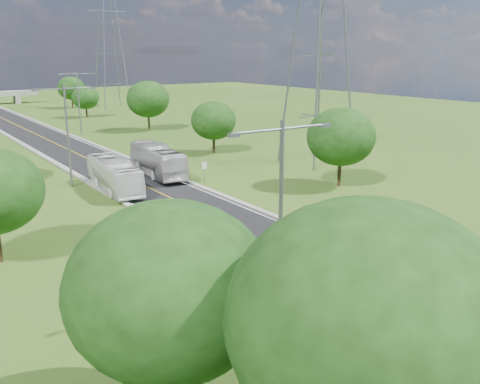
# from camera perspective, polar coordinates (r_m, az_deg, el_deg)

# --- Properties ---
(ground) EXTENTS (260.00, 260.00, 0.00)m
(ground) POSITION_cam_1_polar(r_m,az_deg,el_deg) (71.57, -16.54, 3.68)
(ground) COLOR #2F5517
(ground) RESTS_ON ground
(road) EXTENTS (8.00, 150.00, 0.06)m
(road) POSITION_cam_1_polar(r_m,az_deg,el_deg) (77.21, -17.95, 4.37)
(road) COLOR black
(road) RESTS_ON ground
(curb_left) EXTENTS (0.50, 150.00, 0.22)m
(curb_left) POSITION_cam_1_polar(r_m,az_deg,el_deg) (76.12, -21.01, 4.03)
(curb_left) COLOR gray
(curb_left) RESTS_ON ground
(curb_right) EXTENTS (0.50, 150.00, 0.22)m
(curb_right) POSITION_cam_1_polar(r_m,az_deg,el_deg) (78.48, -14.99, 4.81)
(curb_right) COLOR gray
(curb_right) RESTS_ON ground
(speed_limit_sign) EXTENTS (0.55, 0.09, 2.40)m
(speed_limit_sign) POSITION_cam_1_polar(r_m,az_deg,el_deg) (53.54, -3.82, 2.42)
(speed_limit_sign) COLOR slate
(speed_limit_sign) RESTS_ON ground
(streetlight_near_left) EXTENTS (5.90, 0.25, 10.00)m
(streetlight_near_left) POSITION_cam_1_polar(r_m,az_deg,el_deg) (25.51, 4.38, -1.42)
(streetlight_near_left) COLOR slate
(streetlight_near_left) RESTS_ON ground
(streetlight_mid_left) EXTENTS (5.90, 0.25, 10.00)m
(streetlight_mid_left) POSITION_cam_1_polar(r_m,az_deg,el_deg) (54.73, -17.96, 6.63)
(streetlight_mid_left) COLOR slate
(streetlight_mid_left) RESTS_ON ground
(streetlight_far_right) EXTENTS (5.90, 0.25, 10.00)m
(streetlight_far_right) POSITION_cam_1_polar(r_m,az_deg,el_deg) (89.62, -16.84, 9.64)
(streetlight_far_right) COLOR slate
(streetlight_far_right) RESTS_ON ground
(power_tower_near) EXTENTS (9.00, 6.40, 28.00)m
(power_tower_near) POSITION_cam_1_polar(r_m,az_deg,el_deg) (64.03, 8.51, 15.51)
(power_tower_near) COLOR slate
(power_tower_near) RESTS_ON ground
(power_tower_far) EXTENTS (9.00, 6.40, 28.00)m
(power_tower_far) POSITION_cam_1_polar(r_m,az_deg,el_deg) (130.92, -13.75, 14.82)
(power_tower_far) COLOR slate
(power_tower_far) RESTS_ON ground
(tree_la) EXTENTS (7.14, 7.14, 8.30)m
(tree_la) POSITION_cam_1_polar(r_m,az_deg,el_deg) (18.49, -7.50, -10.25)
(tree_la) COLOR black
(tree_la) RESTS_ON ground
(tree_lf) EXTENTS (7.98, 7.98, 9.28)m
(tree_lf) POSITION_cam_1_polar(r_m,az_deg,el_deg) (15.56, 13.35, -13.07)
(tree_lf) COLOR black
(tree_lf) RESTS_ON ground
(tree_rb) EXTENTS (6.72, 6.72, 7.82)m
(tree_rb) POSITION_cam_1_polar(r_m,az_deg,el_deg) (53.28, 10.72, 5.81)
(tree_rb) COLOR black
(tree_rb) RESTS_ON ground
(tree_rc) EXTENTS (5.88, 5.88, 6.84)m
(tree_rc) POSITION_cam_1_polar(r_m,az_deg,el_deg) (69.91, -2.84, 7.62)
(tree_rc) COLOR black
(tree_rc) RESTS_ON ground
(tree_rd) EXTENTS (7.14, 7.14, 8.30)m
(tree_rd) POSITION_cam_1_polar(r_m,az_deg,el_deg) (91.82, -9.79, 9.73)
(tree_rd) COLOR black
(tree_rd) RESTS_ON ground
(tree_re) EXTENTS (5.46, 5.46, 6.35)m
(tree_re) POSITION_cam_1_polar(r_m,az_deg,el_deg) (113.26, -16.15, 9.66)
(tree_re) COLOR black
(tree_re) RESTS_ON ground
(tree_rf) EXTENTS (6.30, 6.30, 7.33)m
(tree_rf) POSITION_cam_1_polar(r_m,az_deg,el_deg) (133.27, -17.55, 10.52)
(tree_rf) COLOR black
(tree_rf) RESTS_ON ground
(bus_outbound) EXTENTS (4.16, 11.85, 3.23)m
(bus_outbound) POSITION_cam_1_polar(r_m,az_deg,el_deg) (58.26, -8.82, 3.37)
(bus_outbound) COLOR beige
(bus_outbound) RESTS_ON road
(bus_inbound) EXTENTS (3.60, 11.07, 3.03)m
(bus_inbound) POSITION_cam_1_polar(r_m,az_deg,el_deg) (52.60, -13.29, 1.80)
(bus_inbound) COLOR white
(bus_inbound) RESTS_ON road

